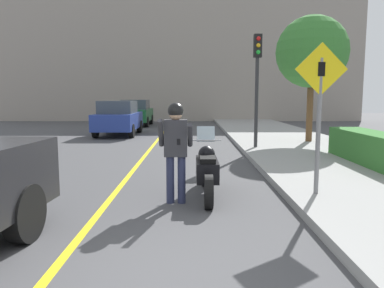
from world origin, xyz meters
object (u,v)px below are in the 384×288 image
crossing_sign (320,104)px  motorcycle (207,170)px  parked_car_green (136,113)px  traffic_light (257,69)px  street_tree (312,52)px  person_biker (176,142)px  parked_car_blue (119,118)px

crossing_sign → motorcycle: bearing=168.9°
parked_car_green → motorcycle: bearing=-77.3°
traffic_light → crossing_sign: bearing=-89.7°
traffic_light → parked_car_green: 13.19m
motorcycle → crossing_sign: crossing_sign is taller
traffic_light → street_tree: (2.35, 1.72, 0.77)m
motorcycle → person_biker: bearing=-140.4°
person_biker → parked_car_blue: person_biker is taller
person_biker → crossing_sign: bearing=1.9°
traffic_light → parked_car_blue: size_ratio=0.90×
motorcycle → person_biker: (-0.56, -0.47, 0.60)m
parked_car_blue → parked_car_green: size_ratio=1.00×
traffic_light → parked_car_green: (-5.84, 11.67, -1.92)m
motorcycle → parked_car_blue: parked_car_blue is taller
motorcycle → crossing_sign: size_ratio=0.83×
traffic_light → parked_car_green: traffic_light is taller
motorcycle → parked_car_blue: 12.04m
person_biker → parked_car_blue: bearing=105.6°
person_biker → parked_car_blue: size_ratio=0.42×
motorcycle → parked_car_green: 17.94m
motorcycle → traffic_light: (1.91, 5.83, 2.29)m
crossing_sign → parked_car_blue: size_ratio=0.63×
street_tree → parked_car_blue: (-8.14, 3.84, -2.69)m
person_biker → traffic_light: size_ratio=0.47×
street_tree → parked_car_green: size_ratio=1.13×
parked_car_blue → traffic_light: bearing=-43.9°
motorcycle → parked_car_green: bearing=102.7°
person_biker → parked_car_green: size_ratio=0.42×
person_biker → traffic_light: traffic_light is taller
street_tree → parked_car_blue: bearing=154.7°
person_biker → parked_car_green: person_biker is taller
crossing_sign → parked_car_blue: crossing_sign is taller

